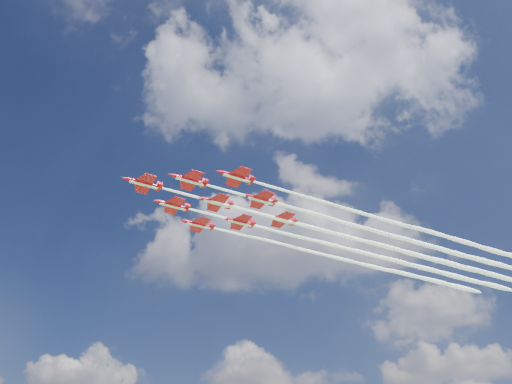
% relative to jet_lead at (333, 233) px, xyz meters
% --- Properties ---
extents(jet_lead, '(92.10, 73.92, 2.53)m').
position_rel_jet_lead_xyz_m(jet_lead, '(0.00, 0.00, 0.00)').
color(jet_lead, red).
extents(jet_row2_port, '(92.10, 73.92, 2.53)m').
position_rel_jet_lead_xyz_m(jet_row2_port, '(11.41, 1.02, 0.00)').
color(jet_row2_port, red).
extents(jet_row2_starb, '(92.10, 73.92, 2.53)m').
position_rel_jet_lead_xyz_m(jet_row2_starb, '(3.54, 10.89, 0.00)').
color(jet_row2_starb, red).
extents(jet_row3_port, '(92.10, 73.92, 2.53)m').
position_rel_jet_lead_xyz_m(jet_row3_port, '(22.82, 2.04, 0.00)').
color(jet_row3_port, red).
extents(jet_row3_centre, '(92.10, 73.92, 2.53)m').
position_rel_jet_lead_xyz_m(jet_row3_centre, '(14.94, 11.91, 0.00)').
color(jet_row3_centre, red).
extents(jet_row3_starb, '(92.10, 73.92, 2.53)m').
position_rel_jet_lead_xyz_m(jet_row3_starb, '(7.07, 21.79, 0.00)').
color(jet_row3_starb, red).
extents(jet_row4_port, '(92.10, 73.92, 2.53)m').
position_rel_jet_lead_xyz_m(jet_row4_port, '(26.35, 12.93, 0.00)').
color(jet_row4_port, red).
extents(jet_row4_starb, '(92.10, 73.92, 2.53)m').
position_rel_jet_lead_xyz_m(jet_row4_starb, '(18.48, 22.81, 0.00)').
color(jet_row4_starb, red).
extents(jet_tail, '(92.10, 73.92, 2.53)m').
position_rel_jet_lead_xyz_m(jet_tail, '(29.89, 23.83, 0.00)').
color(jet_tail, red).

